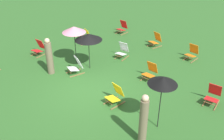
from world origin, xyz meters
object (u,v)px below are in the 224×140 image
object	(u,v)px
deckchair_8	(76,66)
umbrella_2	(74,29)
deckchair_0	(192,53)
deckchair_5	(122,51)
deckchair_7	(39,48)
deckchair_9	(213,95)
deckchair_6	(115,95)
deckchair_2	(86,37)
deckchair_3	(156,40)
umbrella_1	(88,37)
umbrella_0	(163,81)
person_0	(143,121)
person_1	(49,57)
deckchair_11	(150,72)
deckchair_4	(122,28)

from	to	relation	value
deckchair_8	umbrella_2	bearing A→B (deg)	155.10
deckchair_0	deckchair_5	size ratio (longest dim) A/B	0.96
deckchair_7	deckchair_9	world-z (taller)	same
deckchair_6	deckchair_5	bearing A→B (deg)	132.51
deckchair_5	umbrella_2	distance (m)	2.83
deckchair_5	deckchair_9	size ratio (longest dim) A/B	1.01
deckchair_2	deckchair_3	bearing A→B (deg)	55.26
deckchair_9	umbrella_1	distance (m)	5.87
deckchair_2	umbrella_0	world-z (taller)	umbrella_0
deckchair_0	deckchair_3	size ratio (longest dim) A/B	1.00
deckchair_8	umbrella_1	xyz separation A→B (m)	(0.02, 0.77, 1.27)
person_0	person_1	size ratio (longest dim) A/B	1.04
deckchair_0	deckchair_6	bearing A→B (deg)	-93.09
umbrella_1	person_1	xyz separation A→B (m)	(-0.80, -1.68, -0.80)
umbrella_1	deckchair_9	bearing A→B (deg)	20.25
deckchair_3	deckchair_11	bearing A→B (deg)	-47.10
deckchair_3	person_0	xyz separation A→B (m)	(4.70, -6.02, 0.52)
deckchair_7	deckchair_3	bearing A→B (deg)	45.41
deckchair_6	umbrella_2	xyz separation A→B (m)	(-3.81, 0.68, 1.42)
deckchair_9	umbrella_2	size ratio (longest dim) A/B	0.44
deckchair_7	deckchair_6	bearing A→B (deg)	-10.97
deckchair_8	umbrella_0	size ratio (longest dim) A/B	0.42
deckchair_5	deckchair_2	bearing A→B (deg)	169.97
deckchair_7	deckchair_9	size ratio (longest dim) A/B	0.99
umbrella_1	umbrella_2	world-z (taller)	umbrella_2
deckchair_2	deckchair_7	bearing A→B (deg)	-85.08
deckchair_9	person_0	xyz separation A→B (m)	(-0.35, -3.57, 0.52)
deckchair_9	person_0	bearing A→B (deg)	-110.48
deckchair_5	deckchair_3	bearing A→B (deg)	68.62
deckchair_3	deckchair_11	world-z (taller)	same
umbrella_2	deckchair_0	bearing A→B (deg)	53.63
person_0	deckchair_11	bearing A→B (deg)	173.33
deckchair_0	deckchair_11	world-z (taller)	same
deckchair_4	umbrella_0	distance (m)	9.05
deckchair_2	person_0	distance (m)	8.34
person_0	deckchair_8	bearing A→B (deg)	-144.24
deckchair_4	deckchair_3	bearing A→B (deg)	-7.56
deckchair_8	deckchair_7	bearing A→B (deg)	-163.42
deckchair_2	deckchair_8	xyz separation A→B (m)	(2.62, -2.41, 0.00)
deckchair_4	deckchair_5	xyz separation A→B (m)	(2.63, -2.39, 0.00)
deckchair_7	person_0	xyz separation A→B (m)	(8.03, -0.39, 0.52)
deckchair_5	umbrella_0	xyz separation A→B (m)	(4.73, -2.66, 1.50)
umbrella_1	person_1	world-z (taller)	umbrella_1
deckchair_4	deckchair_11	xyz separation A→B (m)	(5.06, -2.91, 0.00)
deckchair_0	umbrella_1	bearing A→B (deg)	-125.90
deckchair_0	deckchair_11	size ratio (longest dim) A/B	1.00
deckchair_3	umbrella_2	bearing A→B (deg)	-99.19
deckchair_0	deckchair_11	distance (m)	3.13
deckchair_7	deckchair_9	bearing A→B (deg)	6.79
person_1	deckchair_3	bearing A→B (deg)	3.76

